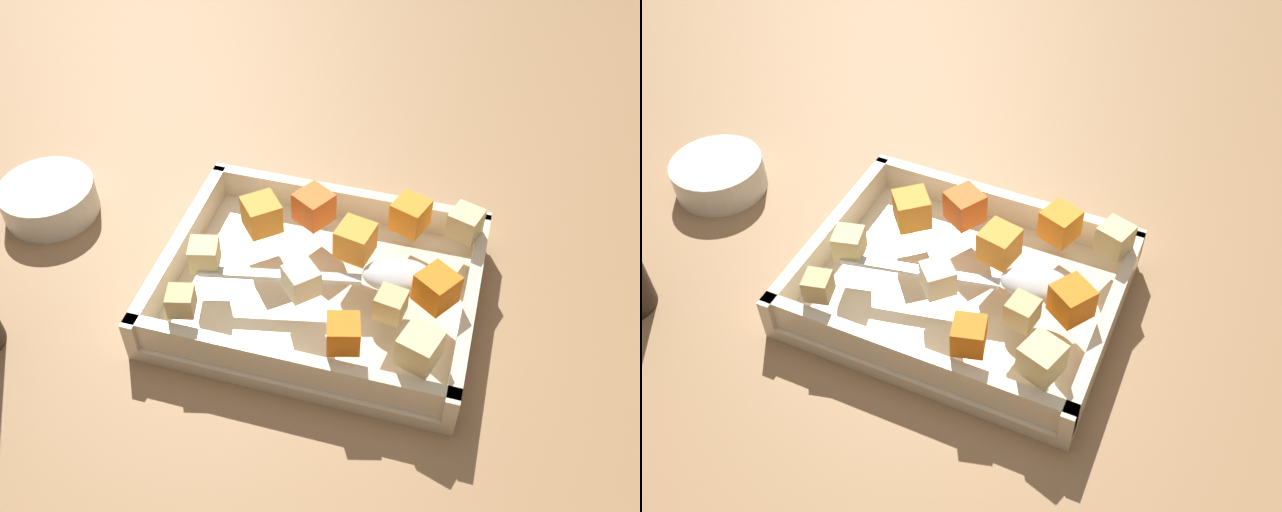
# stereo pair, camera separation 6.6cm
# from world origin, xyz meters

# --- Properties ---
(ground_plane) EXTENTS (4.00, 4.00, 0.00)m
(ground_plane) POSITION_xyz_m (0.00, 0.00, 0.00)
(ground_plane) COLOR #936D47
(baking_dish) EXTENTS (0.29, 0.23, 0.05)m
(baking_dish) POSITION_xyz_m (-0.01, 0.00, 0.01)
(baking_dish) COLOR beige
(baking_dish) RESTS_ON ground_plane
(carrot_chunk_near_right) EXTENTS (0.04, 0.04, 0.03)m
(carrot_chunk_near_right) POSITION_xyz_m (0.02, 0.03, 0.06)
(carrot_chunk_near_right) COLOR orange
(carrot_chunk_near_right) RESTS_ON baking_dish
(carrot_chunk_near_left) EXTENTS (0.04, 0.04, 0.03)m
(carrot_chunk_near_left) POSITION_xyz_m (0.06, 0.08, 0.06)
(carrot_chunk_near_left) COLOR orange
(carrot_chunk_near_left) RESTS_ON baking_dish
(carrot_chunk_corner_se) EXTENTS (0.04, 0.04, 0.03)m
(carrot_chunk_corner_se) POSITION_xyz_m (-0.03, 0.06, 0.06)
(carrot_chunk_corner_se) COLOR orange
(carrot_chunk_corner_se) RESTS_ON baking_dish
(carrot_chunk_corner_sw) EXTENTS (0.05, 0.05, 0.03)m
(carrot_chunk_corner_sw) POSITION_xyz_m (-0.07, 0.04, 0.06)
(carrot_chunk_corner_sw) COLOR orange
(carrot_chunk_corner_sw) RESTS_ON baking_dish
(carrot_chunk_back_center) EXTENTS (0.04, 0.04, 0.03)m
(carrot_chunk_back_center) POSITION_xyz_m (0.10, -0.01, 0.06)
(carrot_chunk_back_center) COLOR orange
(carrot_chunk_back_center) RESTS_ON baking_dish
(carrot_chunk_mid_left) EXTENTS (0.03, 0.03, 0.03)m
(carrot_chunk_mid_left) POSITION_xyz_m (0.04, -0.08, 0.06)
(carrot_chunk_mid_left) COLOR orange
(carrot_chunk_mid_left) RESTS_ON baking_dish
(potato_chunk_far_left) EXTENTS (0.04, 0.04, 0.03)m
(potato_chunk_far_left) POSITION_xyz_m (0.12, 0.08, 0.06)
(potato_chunk_far_left) COLOR #E0CC89
(potato_chunk_far_left) RESTS_ON baking_dish
(potato_chunk_mid_right) EXTENTS (0.03, 0.03, 0.02)m
(potato_chunk_mid_right) POSITION_xyz_m (-0.11, -0.08, 0.06)
(potato_chunk_mid_right) COLOR tan
(potato_chunk_mid_right) RESTS_ON baking_dish
(potato_chunk_rim_edge) EXTENTS (0.04, 0.04, 0.03)m
(potato_chunk_rim_edge) POSITION_xyz_m (0.10, -0.08, 0.06)
(potato_chunk_rim_edge) COLOR #E0CC89
(potato_chunk_rim_edge) RESTS_ON baking_dish
(potato_chunk_heap_top) EXTENTS (0.03, 0.03, 0.03)m
(potato_chunk_heap_top) POSITION_xyz_m (-0.11, -0.03, 0.06)
(potato_chunk_heap_top) COLOR #E0CC89
(potato_chunk_heap_top) RESTS_ON baking_dish
(potato_chunk_near_spoon) EXTENTS (0.04, 0.04, 0.03)m
(potato_chunk_near_spoon) POSITION_xyz_m (-0.01, -0.03, 0.06)
(potato_chunk_near_spoon) COLOR beige
(potato_chunk_near_spoon) RESTS_ON baking_dish
(potato_chunk_under_handle) EXTENTS (0.03, 0.03, 0.02)m
(potato_chunk_under_handle) POSITION_xyz_m (0.07, -0.04, 0.06)
(potato_chunk_under_handle) COLOR tan
(potato_chunk_under_handle) RESTS_ON baking_dish
(serving_spoon) EXTENTS (0.22, 0.07, 0.02)m
(serving_spoon) POSITION_xyz_m (0.05, -0.00, 0.06)
(serving_spoon) COLOR silver
(serving_spoon) RESTS_ON baking_dish
(small_prep_bowl) EXTENTS (0.10, 0.10, 0.04)m
(small_prep_bowl) POSITION_xyz_m (-0.32, 0.04, 0.02)
(small_prep_bowl) COLOR silver
(small_prep_bowl) RESTS_ON ground_plane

